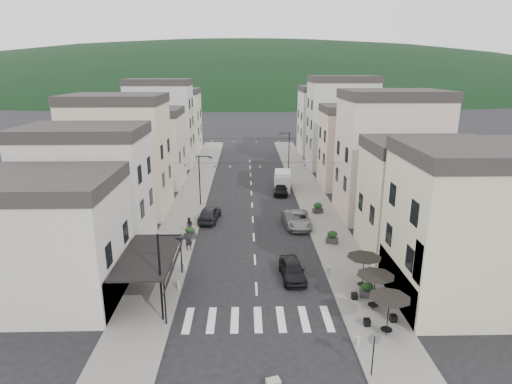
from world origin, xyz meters
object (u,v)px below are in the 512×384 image
parked_car_e (209,214)px  pedestrian_b (189,225)px  parked_car_a (292,270)px  delivery_van (283,180)px  parked_car_b (291,220)px  parked_car_c (298,219)px  parked_car_d (281,189)px  pedestrian_a (189,240)px

parked_car_e → pedestrian_b: (-1.64, -3.76, 0.11)m
parked_car_a → delivery_van: (1.38, 25.42, 0.51)m
parked_car_b → pedestrian_b: pedestrian_b is taller
parked_car_a → parked_car_b: 11.38m
delivery_van → parked_car_a: bearing=-87.7°
parked_car_c → parked_car_d: 11.80m
parked_car_e → parked_car_d: bearing=-123.0°
parked_car_c → pedestrian_b: size_ratio=3.34×
parked_car_b → parked_car_e: 8.71m
parked_car_a → parked_car_e: parked_car_e is taller
pedestrian_a → pedestrian_b: pedestrian_a is taller
parked_car_b → delivery_van: bearing=83.2°
delivery_van → pedestrian_b: delivery_van is taller
parked_car_b → delivery_van: (0.26, 14.09, 0.55)m
parked_car_b → parked_car_d: parked_car_b is taller
parked_car_a → pedestrian_b: size_ratio=2.72×
parked_car_c → parked_car_e: bearing=168.9°
pedestrian_a → pedestrian_b: size_ratio=1.18×
parked_car_d → parked_car_c: bearing=-81.3°
parked_car_d → delivery_van: (0.42, 2.41, 0.60)m
parked_car_a → parked_car_d: (0.97, 23.02, -0.09)m
parked_car_b → parked_car_d: size_ratio=0.94×
parked_car_a → parked_car_e: (-7.41, 13.10, 0.07)m
parked_car_b → pedestrian_a: (-9.73, -5.93, 0.36)m
parked_car_c → delivery_van: bearing=91.9°
parked_car_b → parked_car_c: parked_car_c is taller
parked_car_c → parked_car_e: size_ratio=1.12×
parked_car_e → parked_car_b: bearing=175.5°
parked_car_a → delivery_van: bearing=83.1°
parked_car_d → pedestrian_a: size_ratio=2.38×
parked_car_e → pedestrian_a: bearing=88.3°
parked_car_e → pedestrian_b: size_ratio=2.98×
parked_car_b → delivery_van: delivery_van is taller
parked_car_e → parked_car_c: bearing=175.8°
parked_car_b → pedestrian_b: bearing=-174.6°
parked_car_a → parked_car_d: bearing=83.8°
parked_car_c → pedestrian_b: (-10.84, -1.91, 0.18)m
parked_car_d → pedestrian_b: size_ratio=2.81×
parked_car_d → pedestrian_b: (-10.02, -13.68, 0.27)m
pedestrian_a → parked_car_b: bearing=1.4°
pedestrian_a → parked_car_d: bearing=31.5°
parked_car_b → delivery_van: 14.11m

